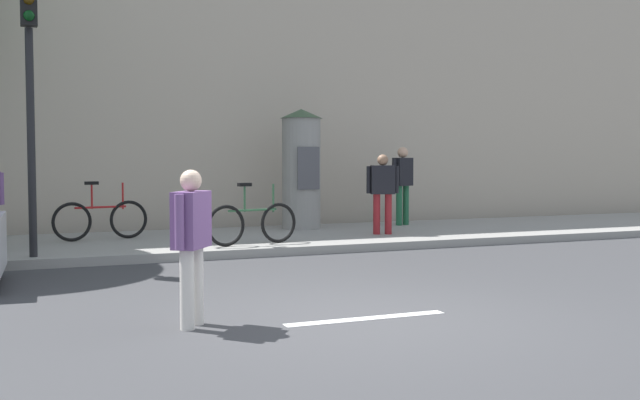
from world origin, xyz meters
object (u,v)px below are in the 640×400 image
at_px(traffic_light, 30,69).
at_px(bicycle_upright, 253,223).
at_px(poster_column, 301,168).
at_px(bicycle_leaning, 101,219).
at_px(pedestrian_tallest, 402,178).
at_px(pedestrian_with_backpack, 382,187).
at_px(pedestrian_in_red_top, 191,235).

xyz_separation_m(traffic_light, bicycle_upright, (3.61, 0.37, -2.47)).
height_order(poster_column, bicycle_leaning, poster_column).
relative_size(poster_column, pedestrian_tallest, 1.46).
height_order(pedestrian_tallest, pedestrian_with_backpack, pedestrian_tallest).
height_order(bicycle_leaning, bicycle_upright, same).
relative_size(traffic_light, poster_column, 1.65).
bearing_deg(pedestrian_with_backpack, poster_column, 120.28).
bearing_deg(pedestrian_with_backpack, bicycle_upright, -165.19).
distance_m(pedestrian_tallest, pedestrian_with_backpack, 2.14).
xyz_separation_m(pedestrian_tallest, bicycle_leaning, (-6.67, -0.63, -0.67)).
xyz_separation_m(poster_column, pedestrian_tallest, (2.39, -0.13, -0.24)).
xyz_separation_m(traffic_light, pedestrian_in_red_top, (1.33, -4.93, -2.09)).
bearing_deg(poster_column, traffic_light, -151.93).
relative_size(traffic_light, pedestrian_tallest, 2.40).
height_order(pedestrian_tallest, bicycle_leaning, pedestrian_tallest).
relative_size(traffic_light, pedestrian_with_backpack, 2.67).
bearing_deg(pedestrian_tallest, bicycle_upright, -150.37).
relative_size(pedestrian_in_red_top, pedestrian_tallest, 0.88).
xyz_separation_m(traffic_light, poster_column, (5.51, 2.94, -1.55)).
xyz_separation_m(pedestrian_with_backpack, bicycle_upright, (-2.94, -0.78, -0.56)).
relative_size(traffic_light, bicycle_leaning, 2.41).
relative_size(poster_column, pedestrian_in_red_top, 1.65).
xyz_separation_m(pedestrian_in_red_top, bicycle_upright, (2.28, 5.30, -0.38)).
xyz_separation_m(poster_column, bicycle_leaning, (-4.28, -0.75, -0.92)).
xyz_separation_m(pedestrian_in_red_top, pedestrian_with_backpack, (5.22, 6.07, 0.18)).
distance_m(pedestrian_in_red_top, pedestrian_with_backpack, 8.01).
height_order(pedestrian_in_red_top, bicycle_leaning, pedestrian_in_red_top).
height_order(pedestrian_in_red_top, bicycle_upright, pedestrian_in_red_top).
distance_m(pedestrian_in_red_top, bicycle_leaning, 7.12).
bearing_deg(poster_column, pedestrian_tallest, -3.01).
distance_m(pedestrian_with_backpack, bicycle_upright, 3.10).
distance_m(poster_column, pedestrian_tallest, 2.41).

